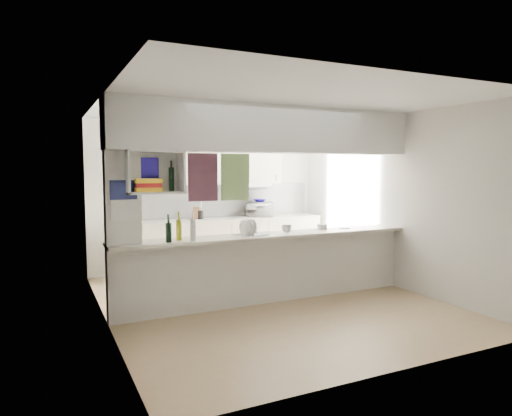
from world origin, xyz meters
TOP-DOWN VIEW (x-y plane):
  - floor at (0.00, 0.00)m, footprint 4.80×4.80m
  - ceiling at (0.00, 0.00)m, footprint 4.80×4.80m
  - wall_back at (0.00, 2.40)m, footprint 4.20×0.00m
  - wall_left at (-2.10, 0.00)m, footprint 0.00×4.80m
  - wall_right at (2.10, 0.00)m, footprint 0.00×4.80m
  - servery_partition at (-0.17, 0.00)m, footprint 4.20×0.50m
  - cubby_shelf at (-1.57, -0.06)m, footprint 0.65×0.35m
  - kitchen_run at (0.16, 2.14)m, footprint 3.60×0.63m
  - microwave at (0.89, 2.13)m, footprint 0.56×0.47m
  - bowl at (0.91, 2.15)m, footprint 0.22×0.22m
  - dish_rack at (-0.28, 0.00)m, footprint 0.48×0.41m
  - cup at (0.22, -0.08)m, footprint 0.17×0.17m
  - wine_bottles at (-1.24, -0.07)m, footprint 0.37×0.15m
  - plastic_tubs at (0.93, 0.10)m, footprint 0.49×0.18m
  - utensil_jar at (-0.24, 2.15)m, footprint 0.11×0.11m
  - knife_block at (-0.31, 2.18)m, footprint 0.13×0.11m

SIDE VIEW (x-z plane):
  - floor at x=0.00m, z-range 0.00..0.00m
  - kitchen_run at x=0.16m, z-range -0.29..1.95m
  - plastic_tubs at x=0.93m, z-range 0.92..0.99m
  - cup at x=0.22m, z-range 0.94..1.04m
  - utensil_jar at x=-0.24m, z-range 0.92..1.07m
  - dish_rack at x=-0.28m, z-range 0.90..1.12m
  - knife_block at x=-0.31m, z-range 0.92..1.13m
  - microwave at x=0.89m, z-range 0.92..1.19m
  - wine_bottles at x=-1.24m, z-range 0.87..1.24m
  - bowl at x=0.91m, z-range 1.19..1.24m
  - wall_back at x=0.00m, z-range -0.80..3.40m
  - wall_left at x=-2.10m, z-range -1.10..3.70m
  - wall_right at x=2.10m, z-range -1.10..3.70m
  - servery_partition at x=-0.17m, z-range 0.36..2.96m
  - cubby_shelf at x=-1.57m, z-range 1.46..1.96m
  - ceiling at x=0.00m, z-range 2.60..2.60m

